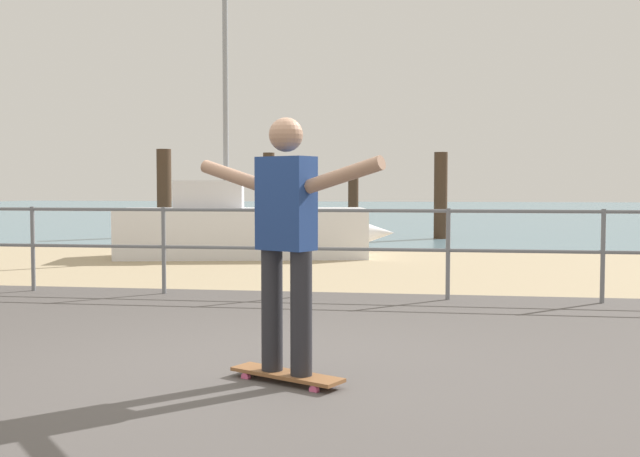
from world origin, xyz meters
TOP-DOWN VIEW (x-y plane):
  - ground_plane at (0.00, -1.00)m, footprint 24.00×10.00m
  - beach_strip at (0.00, 7.00)m, footprint 24.00×6.00m
  - sea_surface at (0.00, 35.00)m, footprint 72.00×50.00m
  - railing_fence at (-1.17, 3.60)m, footprint 11.72×0.05m
  - sailboat at (-2.08, 8.36)m, footprint 5.07×2.26m
  - skateboard at (0.24, -0.25)m, footprint 0.80×0.54m
  - skateboarder at (0.24, -0.25)m, footprint 1.33×0.73m
  - groyne_post_0 at (-5.65, 13.60)m, footprint 0.37×0.37m
  - groyne_post_1 at (-3.32, 15.45)m, footprint 0.31×0.31m
  - groyne_post_2 at (-1.00, 15.49)m, footprint 0.28×0.28m
  - groyne_post_3 at (1.32, 13.86)m, footprint 0.33×0.33m

SIDE VIEW (x-z plane):
  - ground_plane at x=0.00m, z-range -0.02..0.02m
  - beach_strip at x=0.00m, z-range -0.02..0.02m
  - sea_surface at x=0.00m, z-range -0.02..0.02m
  - skateboard at x=0.24m, z-range 0.03..0.11m
  - sailboat at x=-2.08m, z-range -2.40..3.45m
  - railing_fence at x=-1.17m, z-range 0.18..1.23m
  - groyne_post_2 at x=-1.00m, z-range 0.00..1.77m
  - skateboarder at x=0.24m, z-range 0.19..1.84m
  - groyne_post_3 at x=1.32m, z-range 0.00..2.13m
  - groyne_post_1 at x=-3.32m, z-range 0.00..2.22m
  - groyne_post_0 at x=-5.65m, z-range 0.00..2.25m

